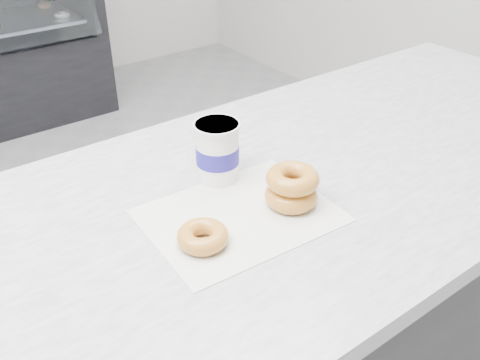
% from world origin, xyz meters
% --- Properties ---
extents(wax_paper, '(0.35, 0.28, 0.00)m').
position_xyz_m(wax_paper, '(0.40, -0.64, 0.90)').
color(wax_paper, silver).
rests_on(wax_paper, counter).
extents(donut_single, '(0.11, 0.11, 0.03)m').
position_xyz_m(donut_single, '(0.30, -0.67, 0.92)').
color(donut_single, gold).
rests_on(donut_single, wax_paper).
extents(donut_stack, '(0.14, 0.14, 0.07)m').
position_xyz_m(donut_stack, '(0.51, -0.67, 0.94)').
color(donut_stack, gold).
rests_on(donut_stack, wax_paper).
extents(coffee_cup, '(0.11, 0.11, 0.12)m').
position_xyz_m(coffee_cup, '(0.45, -0.51, 0.96)').
color(coffee_cup, white).
rests_on(coffee_cup, counter).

